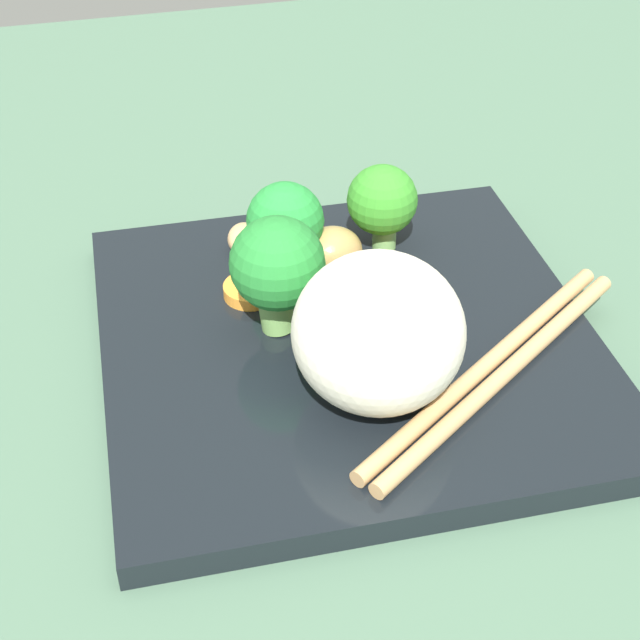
# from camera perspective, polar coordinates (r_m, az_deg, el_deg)

# --- Properties ---
(ground_plane) EXTENTS (1.10, 1.10, 0.02)m
(ground_plane) POSITION_cam_1_polar(r_m,az_deg,el_deg) (0.54, 1.61, -2.77)
(ground_plane) COLOR #486852
(square_plate) EXTENTS (0.27, 0.27, 0.01)m
(square_plate) POSITION_cam_1_polar(r_m,az_deg,el_deg) (0.53, 1.64, -1.35)
(square_plate) COLOR black
(square_plate) RESTS_ON ground_plane
(rice_mound) EXTENTS (0.12, 0.12, 0.08)m
(rice_mound) POSITION_cam_1_polar(r_m,az_deg,el_deg) (0.46, 3.84, -0.70)
(rice_mound) COLOR white
(rice_mound) RESTS_ON square_plate
(broccoli_floret_0) EXTENTS (0.05, 0.05, 0.06)m
(broccoli_floret_0) POSITION_cam_1_polar(r_m,az_deg,el_deg) (0.56, -2.08, 5.80)
(broccoli_floret_0) COLOR #75B356
(broccoli_floret_0) RESTS_ON square_plate
(broccoli_floret_1) EXTENTS (0.05, 0.05, 0.07)m
(broccoli_floret_1) POSITION_cam_1_polar(r_m,az_deg,el_deg) (0.50, -2.55, 3.20)
(broccoli_floret_1) COLOR #72A556
(broccoli_floret_1) RESTS_ON square_plate
(broccoli_floret_2) EXTENTS (0.04, 0.04, 0.06)m
(broccoli_floret_2) POSITION_cam_1_polar(r_m,az_deg,el_deg) (0.58, 3.71, 7.00)
(broccoli_floret_2) COLOR #78AE5D
(broccoli_floret_2) RESTS_ON square_plate
(carrot_slice_0) EXTENTS (0.03, 0.03, 0.00)m
(carrot_slice_0) POSITION_cam_1_polar(r_m,az_deg,el_deg) (0.55, 0.18, 1.79)
(carrot_slice_0) COLOR orange
(carrot_slice_0) RESTS_ON square_plate
(carrot_slice_1) EXTENTS (0.04, 0.04, 0.01)m
(carrot_slice_1) POSITION_cam_1_polar(r_m,az_deg,el_deg) (0.55, -4.11, 1.78)
(carrot_slice_1) COLOR orange
(carrot_slice_1) RESTS_ON square_plate
(carrot_slice_2) EXTENTS (0.03, 0.03, 0.01)m
(carrot_slice_2) POSITION_cam_1_polar(r_m,az_deg,el_deg) (0.57, 4.34, 2.74)
(carrot_slice_2) COLOR orange
(carrot_slice_2) RESTS_ON square_plate
(pepper_chunk_0) EXTENTS (0.03, 0.03, 0.02)m
(pepper_chunk_0) POSITION_cam_1_polar(r_m,az_deg,el_deg) (0.54, 5.07, 1.41)
(pepper_chunk_0) COLOR red
(pepper_chunk_0) RESTS_ON square_plate
(pepper_chunk_1) EXTENTS (0.03, 0.04, 0.01)m
(pepper_chunk_1) POSITION_cam_1_polar(r_m,az_deg,el_deg) (0.59, -0.75, 4.58)
(pepper_chunk_1) COLOR red
(pepper_chunk_1) RESTS_ON square_plate
(chicken_piece_0) EXTENTS (0.03, 0.03, 0.02)m
(chicken_piece_0) POSITION_cam_1_polar(r_m,az_deg,el_deg) (0.59, -4.55, 4.83)
(chicken_piece_0) COLOR tan
(chicken_piece_0) RESTS_ON square_plate
(chicken_piece_1) EXTENTS (0.04, 0.03, 0.03)m
(chicken_piece_1) POSITION_cam_1_polar(r_m,az_deg,el_deg) (0.57, 0.69, 4.09)
(chicken_piece_1) COLOR #AE894C
(chicken_piece_1) RESTS_ON square_plate
(chopstick_pair) EXTENTS (0.19, 0.14, 0.01)m
(chopstick_pair) POSITION_cam_1_polar(r_m,az_deg,el_deg) (0.50, 10.34, -2.89)
(chopstick_pair) COLOR tan
(chopstick_pair) RESTS_ON square_plate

